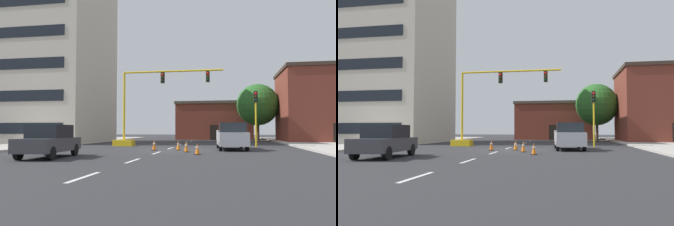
{
  "view_description": "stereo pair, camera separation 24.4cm",
  "coord_description": "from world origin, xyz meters",
  "views": [
    {
      "loc": [
        4.33,
        -23.67,
        1.46
      ],
      "look_at": [
        -0.91,
        6.43,
        3.04
      ],
      "focal_mm": 35.19,
      "sensor_mm": 36.0,
      "label": 1
    },
    {
      "loc": [
        4.57,
        -23.63,
        1.46
      ],
      "look_at": [
        -0.91,
        6.43,
        3.04
      ],
      "focal_mm": 35.19,
      "sensor_mm": 36.0,
      "label": 2
    }
  ],
  "objects": [
    {
      "name": "ground_plane",
      "position": [
        0.0,
        0.0,
        0.0
      ],
      "size": [
        160.0,
        160.0,
        0.0
      ],
      "primitive_type": "plane",
      "color": "#2D2D30"
    },
    {
      "name": "sidewalk_left",
      "position": [
        -13.16,
        8.0,
        0.07
      ],
      "size": [
        6.0,
        56.0,
        0.14
      ],
      "primitive_type": "cube",
      "color": "#B2ADA3",
      "rests_on": "ground_plane"
    },
    {
      "name": "sidewalk_right",
      "position": [
        13.16,
        8.0,
        0.07
      ],
      "size": [
        6.0,
        56.0,
        0.14
      ],
      "primitive_type": "cube",
      "color": "#B2ADA3",
      "rests_on": "ground_plane"
    },
    {
      "name": "lane_stripe_seg_0",
      "position": [
        0.0,
        -14.0,
        0.0
      ],
      "size": [
        0.16,
        2.4,
        0.01
      ],
      "primitive_type": "cube",
      "color": "silver",
      "rests_on": "ground_plane"
    },
    {
      "name": "lane_stripe_seg_1",
      "position": [
        0.0,
        -8.5,
        0.0
      ],
      "size": [
        0.16,
        2.4,
        0.01
      ],
      "primitive_type": "cube",
      "color": "silver",
      "rests_on": "ground_plane"
    },
    {
      "name": "lane_stripe_seg_2",
      "position": [
        0.0,
        -3.0,
        0.0
      ],
      "size": [
        0.16,
        2.4,
        0.01
      ],
      "primitive_type": "cube",
      "color": "silver",
      "rests_on": "ground_plane"
    },
    {
      "name": "lane_stripe_seg_3",
      "position": [
        0.0,
        2.5,
        0.0
      ],
      "size": [
        0.16,
        2.4,
        0.01
      ],
      "primitive_type": "cube",
      "color": "silver",
      "rests_on": "ground_plane"
    },
    {
      "name": "lane_stripe_seg_4",
      "position": [
        0.0,
        8.0,
        0.0
      ],
      "size": [
        0.16,
        2.4,
        0.01
      ],
      "primitive_type": "cube",
      "color": "silver",
      "rests_on": "ground_plane"
    },
    {
      "name": "lane_stripe_seg_5",
      "position": [
        0.0,
        13.5,
        0.0
      ],
      "size": [
        0.16,
        2.4,
        0.01
      ],
      "primitive_type": "cube",
      "color": "silver",
      "rests_on": "ground_plane"
    },
    {
      "name": "lane_stripe_seg_6",
      "position": [
        0.0,
        19.0,
        0.0
      ],
      "size": [
        0.16,
        2.4,
        0.01
      ],
      "primitive_type": "cube",
      "color": "silver",
      "rests_on": "ground_plane"
    },
    {
      "name": "building_tall_left",
      "position": [
        -16.83,
        12.13,
        11.5
      ],
      "size": [
        14.22,
        12.67,
        22.98
      ],
      "color": "beige",
      "rests_on": "ground_plane"
    },
    {
      "name": "building_brick_center",
      "position": [
        2.69,
        28.27,
        2.88
      ],
      "size": [
        11.61,
        7.7,
        5.74
      ],
      "color": "brown",
      "rests_on": "ground_plane"
    },
    {
      "name": "building_row_right",
      "position": [
        16.3,
        18.93,
        4.47
      ],
      "size": [
        10.53,
        10.0,
        8.93
      ],
      "color": "brown",
      "rests_on": "ground_plane"
    },
    {
      "name": "traffic_signal_gantry",
      "position": [
        -3.5,
        5.38,
        2.3
      ],
      "size": [
        9.94,
        1.2,
        6.83
      ],
      "color": "yellow",
      "rests_on": "ground_plane"
    },
    {
      "name": "traffic_light_pole_right",
      "position": [
        6.94,
        5.41,
        3.53
      ],
      "size": [
        0.32,
        0.47,
        4.8
      ],
      "color": "yellow",
      "rests_on": "ground_plane"
    },
    {
      "name": "tree_right_far",
      "position": [
        8.65,
        21.72,
        4.84
      ],
      "size": [
        5.56,
        5.56,
        7.63
      ],
      "color": "brown",
      "rests_on": "ground_plane"
    },
    {
      "name": "pickup_truck_silver",
      "position": [
        4.78,
        1.29,
        0.97
      ],
      "size": [
        2.35,
        5.52,
        1.99
      ],
      "color": "#BCBCC1",
      "rests_on": "ground_plane"
    },
    {
      "name": "sedan_dark_gray_near_left",
      "position": [
        -4.86,
        -7.54,
        0.89
      ],
      "size": [
        2.22,
        4.64,
        1.74
      ],
      "color": "#3D3D42",
      "rests_on": "ground_plane"
    },
    {
      "name": "traffic_cone_roadside_a",
      "position": [
        1.78,
        -1.91,
        0.35
      ],
      "size": [
        0.36,
        0.36,
        0.71
      ],
      "color": "black",
      "rests_on": "ground_plane"
    },
    {
      "name": "traffic_cone_roadside_b",
      "position": [
        -0.69,
        -0.57,
        0.37
      ],
      "size": [
        0.36,
        0.36,
        0.75
      ],
      "color": "black",
      "rests_on": "ground_plane"
    },
    {
      "name": "traffic_cone_roadside_c",
      "position": [
        2.7,
        -4.14,
        0.33
      ],
      "size": [
        0.36,
        0.36,
        0.68
      ],
      "color": "black",
      "rests_on": "ground_plane"
    },
    {
      "name": "traffic_cone_roadside_d",
      "position": [
        0.97,
        -0.05,
        0.34
      ],
      "size": [
        0.36,
        0.36,
        0.68
      ],
      "color": "black",
      "rests_on": "ground_plane"
    }
  ]
}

